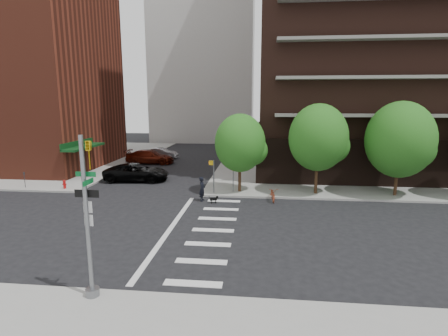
{
  "coord_description": "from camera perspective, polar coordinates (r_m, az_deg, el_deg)",
  "views": [
    {
      "loc": [
        5.61,
        -18.8,
        7.27
      ],
      "look_at": [
        3.0,
        6.0,
        2.5
      ],
      "focal_mm": 28.0,
      "sensor_mm": 36.0,
      "label": 1
    }
  ],
  "objects": [
    {
      "name": "parked_car_black",
      "position": [
        33.27,
        -14.08,
        -0.69
      ],
      "size": [
        3.13,
        6.04,
        1.63
      ],
      "primitive_type": "imported",
      "rotation": [
        0.0,
        0.0,
        1.64
      ],
      "color": "black",
      "rests_on": "ground"
    },
    {
      "name": "dog_walker",
      "position": [
        25.88,
        -3.58,
        -3.43
      ],
      "size": [
        0.7,
        0.49,
        1.81
      ],
      "primitive_type": "imported",
      "rotation": [
        0.0,
        0.0,
        1.49
      ],
      "color": "black",
      "rests_on": "ground"
    },
    {
      "name": "tree_b",
      "position": [
        27.79,
        15.12,
        4.83
      ],
      "size": [
        4.5,
        4.5,
        6.65
      ],
      "color": "#301E11",
      "rests_on": "sidewalk_ne"
    },
    {
      "name": "crosswalk",
      "position": [
        20.44,
        -4.04,
        -10.02
      ],
      "size": [
        3.85,
        13.0,
        0.01
      ],
      "color": "silver",
      "rests_on": "ground"
    },
    {
      "name": "tree_a",
      "position": [
        27.54,
        2.62,
        4.09
      ],
      "size": [
        4.0,
        4.0,
        5.9
      ],
      "color": "#301E11",
      "rests_on": "sidewalk_ne"
    },
    {
      "name": "parked_car_maroon",
      "position": [
        42.23,
        -12.0,
        1.81
      ],
      "size": [
        2.36,
        5.69,
        1.64
      ],
      "primitive_type": "imported",
      "rotation": [
        0.0,
        0.0,
        1.56
      ],
      "color": "#471208",
      "rests_on": "ground"
    },
    {
      "name": "parking_meter",
      "position": [
        33.65,
        -29.8,
        -1.44
      ],
      "size": [
        0.1,
        0.08,
        1.32
      ],
      "color": "black",
      "rests_on": "sidewalk_nw"
    },
    {
      "name": "traffic_signal",
      "position": [
        13.63,
        -21.22,
        -9.54
      ],
      "size": [
        0.9,
        0.75,
        6.0
      ],
      "color": "slate",
      "rests_on": "sidewalk_s"
    },
    {
      "name": "pedestrian_signal",
      "position": [
        27.47,
        -1.0,
        -0.55
      ],
      "size": [
        2.18,
        0.67,
        2.6
      ],
      "color": "slate",
      "rests_on": "sidewalk_ne"
    },
    {
      "name": "sidewalk_nw",
      "position": [
        52.42,
        -29.14,
        1.57
      ],
      "size": [
        31.0,
        33.0,
        0.15
      ],
      "primitive_type": "cube",
      "color": "gray",
      "rests_on": "ground"
    },
    {
      "name": "parked_car_silver",
      "position": [
        45.81,
        -10.18,
        2.41
      ],
      "size": [
        1.7,
        4.28,
        1.39
      ],
      "primitive_type": "imported",
      "rotation": [
        0.0,
        0.0,
        1.52
      ],
      "color": "#A7A8AE",
      "rests_on": "ground"
    },
    {
      "name": "ground",
      "position": [
        20.93,
        -10.09,
        -9.68
      ],
      "size": [
        120.0,
        120.0,
        0.0
      ],
      "primitive_type": "plane",
      "color": "black",
      "rests_on": "ground"
    },
    {
      "name": "dog",
      "position": [
        25.38,
        -1.66,
        -5.07
      ],
      "size": [
        0.61,
        0.3,
        0.51
      ],
      "rotation": [
        0.0,
        0.0,
        0.28
      ],
      "color": "black",
      "rests_on": "ground"
    },
    {
      "name": "sidewalk_ne",
      "position": [
        45.42,
        25.06,
        0.69
      ],
      "size": [
        39.0,
        33.0,
        0.15
      ],
      "primitive_type": "cube",
      "color": "gray",
      "rests_on": "ground"
    },
    {
      "name": "tree_c",
      "position": [
        29.35,
        26.79,
        4.15
      ],
      "size": [
        5.0,
        5.0,
        6.8
      ],
      "color": "#301E11",
      "rests_on": "sidewalk_ne"
    },
    {
      "name": "midrise_nw",
      "position": [
        46.1,
        -31.68,
        12.84
      ],
      "size": [
        21.4,
        15.5,
        20.0
      ],
      "color": "maroon",
      "rests_on": "sidewalk_nw"
    },
    {
      "name": "scooter",
      "position": [
        26.21,
        7.97,
        -4.24
      ],
      "size": [
        0.83,
        1.97,
        1.01
      ],
      "primitive_type": "imported",
      "rotation": [
        0.0,
        0.0,
        0.08
      ],
      "color": "#983F25",
      "rests_on": "ground"
    },
    {
      "name": "fire_hydrant",
      "position": [
        31.82,
        -24.6,
        -2.36
      ],
      "size": [
        0.24,
        0.24,
        0.73
      ],
      "color": "#A50C0C",
      "rests_on": "sidewalk_nw"
    }
  ]
}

